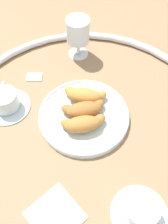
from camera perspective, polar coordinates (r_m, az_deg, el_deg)
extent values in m
plane|color=#997551|center=(0.74, 0.26, -3.44)|extent=(2.20, 2.20, 0.00)
torus|color=silver|center=(0.73, 0.26, -2.96)|extent=(0.79, 0.79, 0.02)
cylinder|color=silver|center=(0.75, 0.00, -0.94)|extent=(0.26, 0.26, 0.02)
torus|color=silver|center=(0.75, 0.00, -0.60)|extent=(0.26, 0.26, 0.01)
ellipsoid|color=#BC7A38|center=(0.70, 0.04, -2.84)|extent=(0.11, 0.10, 0.04)
ellipsoid|color=#BC7A38|center=(0.72, 3.22, -1.79)|extent=(0.04, 0.05, 0.03)
ellipsoid|color=#BC7A38|center=(0.71, -3.53, -2.76)|extent=(0.04, 0.03, 0.03)
ellipsoid|color=#AD6B33|center=(0.72, 0.00, 0.54)|extent=(0.11, 0.10, 0.04)
ellipsoid|color=#AD6B33|center=(0.74, 3.03, 1.51)|extent=(0.04, 0.05, 0.03)
ellipsoid|color=#AD6B33|center=(0.74, -3.45, 0.51)|extent=(0.04, 0.03, 0.03)
ellipsoid|color=#CC893D|center=(0.75, -0.04, 3.66)|extent=(0.11, 0.07, 0.04)
ellipsoid|color=#CC893D|center=(0.77, 3.27, 3.64)|extent=(0.05, 0.05, 0.03)
ellipsoid|color=#CC893D|center=(0.77, -2.99, 4.47)|extent=(0.05, 0.04, 0.03)
cylinder|color=silver|center=(0.81, -16.41, 1.26)|extent=(0.14, 0.14, 0.01)
cylinder|color=silver|center=(0.79, -16.93, 2.55)|extent=(0.08, 0.08, 0.05)
cylinder|color=brown|center=(0.77, -17.32, 3.52)|extent=(0.07, 0.07, 0.01)
torus|color=silver|center=(0.81, -17.00, 5.15)|extent=(0.03, 0.04, 0.04)
cylinder|color=silver|center=(0.66, 12.09, -21.02)|extent=(0.14, 0.14, 0.01)
cylinder|color=silver|center=(0.63, 12.60, -20.38)|extent=(0.08, 0.08, 0.05)
cylinder|color=#937A60|center=(0.61, 13.00, -19.87)|extent=(0.07, 0.07, 0.01)
cylinder|color=white|center=(0.93, -1.24, 12.75)|extent=(0.07, 0.07, 0.01)
cylinder|color=white|center=(0.91, -1.27, 14.13)|extent=(0.01, 0.01, 0.05)
cylinder|color=white|center=(0.87, -1.36, 17.46)|extent=(0.08, 0.08, 0.08)
cylinder|color=#E0CC4C|center=(0.87, -1.34, 16.89)|extent=(0.07, 0.07, 0.05)
cube|color=white|center=(0.87, -10.85, 7.64)|extent=(0.06, 0.05, 0.01)
cube|color=silver|center=(0.65, -6.37, -21.56)|extent=(0.14, 0.14, 0.01)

